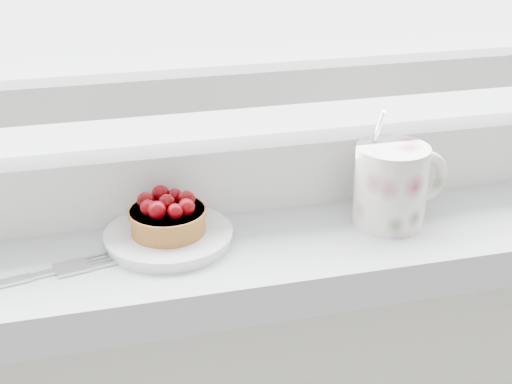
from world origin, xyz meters
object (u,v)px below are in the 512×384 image
object	(u,v)px
raspberry_tart	(167,215)
fork	(13,281)
saucer	(169,237)
floral_mug	(393,183)

from	to	relation	value
raspberry_tart	fork	bearing A→B (deg)	-164.77
saucer	raspberry_tart	bearing A→B (deg)	148.67
floral_mug	saucer	bearing A→B (deg)	176.59
saucer	raspberry_tart	world-z (taller)	raspberry_tart
raspberry_tart	fork	xyz separation A→B (m)	(-0.14, -0.04, -0.03)
saucer	floral_mug	world-z (taller)	floral_mug
saucer	fork	world-z (taller)	saucer
saucer	raspberry_tart	distance (m)	0.02
saucer	raspberry_tart	size ratio (longest dim) A/B	1.66
raspberry_tart	fork	size ratio (longest dim) A/B	0.38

